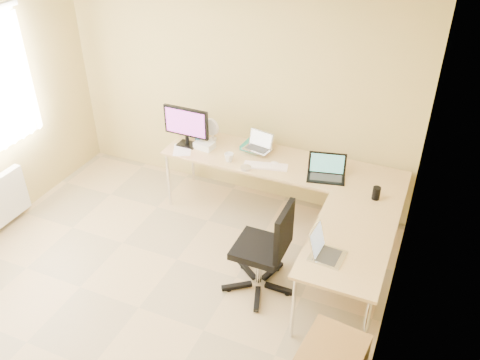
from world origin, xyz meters
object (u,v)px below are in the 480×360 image
at_px(monitor, 186,127).
at_px(desk_fan, 213,130).
at_px(laptop_center, 258,142).
at_px(keyboard, 266,166).
at_px(desk_main, 281,190).
at_px(laptop_black, 327,168).
at_px(laptop_return, 328,247).
at_px(desk_return, 345,270).
at_px(water_bottle, 198,133).
at_px(mug, 229,157).
at_px(office_chair, 260,246).

bearing_deg(monitor, desk_fan, 48.34).
height_order(laptop_center, keyboard, laptop_center).
height_order(desk_main, desk_fan, desk_fan).
height_order(monitor, laptop_black, monitor).
height_order(laptop_black, laptop_return, laptop_black).
xyz_separation_m(laptop_center, desk_fan, (-0.60, 0.09, -0.02)).
bearing_deg(desk_main, laptop_return, -56.80).
distance_m(desk_return, keyboard, 1.44).
xyz_separation_m(desk_return, monitor, (-2.10, 0.93, 0.60)).
relative_size(monitor, laptop_black, 1.41).
height_order(desk_return, keyboard, keyboard).
bearing_deg(desk_fan, desk_return, -19.54).
relative_size(monitor, laptop_center, 1.83).
distance_m(keyboard, water_bottle, 0.91).
relative_size(monitor, desk_fan, 2.11).
bearing_deg(mug, office_chair, -52.02).
relative_size(desk_main, laptop_black, 6.87).
bearing_deg(laptop_center, laptop_black, -1.83).
relative_size(laptop_center, mug, 2.90).
distance_m(laptop_center, office_chair, 1.37).
distance_m(monitor, keyboard, 1.03).
bearing_deg(laptop_return, water_bottle, 59.28).
relative_size(desk_fan, laptop_return, 0.80).
relative_size(water_bottle, desk_fan, 1.15).
height_order(monitor, water_bottle, monitor).
bearing_deg(mug, desk_main, 21.42).
distance_m(laptop_black, desk_fan, 1.46).
relative_size(mug, water_bottle, 0.35).
distance_m(desk_main, water_bottle, 1.14).
height_order(desk_return, monitor, monitor).
bearing_deg(office_chair, laptop_black, 72.11).
distance_m(desk_return, laptop_black, 1.10).
xyz_separation_m(water_bottle, office_chair, (1.20, -1.15, -0.38)).
relative_size(laptop_center, water_bottle, 1.01).
bearing_deg(mug, water_bottle, 155.83).
relative_size(laptop_center, laptop_black, 0.77).
bearing_deg(keyboard, desk_return, -50.71).
height_order(monitor, keyboard, monitor).
distance_m(desk_main, laptop_black, 0.72).
xyz_separation_m(desk_main, laptop_return, (0.85, -1.30, 0.47)).
distance_m(monitor, office_chair, 1.76).
bearing_deg(water_bottle, laptop_black, -4.79).
distance_m(water_bottle, office_chair, 1.70).
distance_m(desk_return, desk_fan, 2.27).
distance_m(laptop_center, laptop_return, 1.80).
distance_m(monitor, laptop_center, 0.83).
height_order(desk_main, laptop_center, laptop_center).
xyz_separation_m(keyboard, office_chair, (0.32, -0.98, -0.24)).
relative_size(laptop_black, desk_fan, 1.50).
bearing_deg(desk_main, laptop_black, -13.59).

